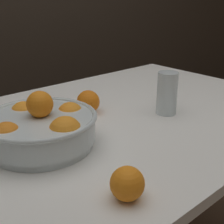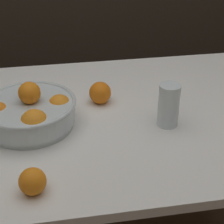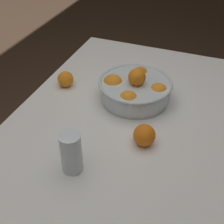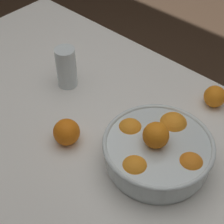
{
  "view_description": "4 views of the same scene",
  "coord_description": "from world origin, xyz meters",
  "px_view_note": "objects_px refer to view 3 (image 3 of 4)",
  "views": [
    {
      "loc": [
        -0.58,
        -0.69,
        1.15
      ],
      "look_at": [
        -0.02,
        -0.06,
        0.82
      ],
      "focal_mm": 50.0,
      "sensor_mm": 36.0,
      "label": 1
    },
    {
      "loc": [
        -0.15,
        -1.05,
        1.41
      ],
      "look_at": [
        0.01,
        -0.07,
        0.82
      ],
      "focal_mm": 60.0,
      "sensor_mm": 36.0,
      "label": 2
    },
    {
      "loc": [
        0.76,
        0.26,
        1.51
      ],
      "look_at": [
        -0.05,
        -0.06,
        0.83
      ],
      "focal_mm": 50.0,
      "sensor_mm": 36.0,
      "label": 3
    },
    {
      "loc": [
        -0.58,
        0.52,
        1.57
      ],
      "look_at": [
        -0.06,
        -0.04,
        0.83
      ],
      "focal_mm": 60.0,
      "sensor_mm": 36.0,
      "label": 4
    }
  ],
  "objects_px": {
    "orange_loose_near_bowl": "(144,136)",
    "orange_loose_front": "(66,79)",
    "fruit_bowl": "(135,89)",
    "juice_glass": "(71,154)"
  },
  "relations": [
    {
      "from": "fruit_bowl",
      "to": "orange_loose_front",
      "type": "relative_size",
      "value": 4.28
    },
    {
      "from": "fruit_bowl",
      "to": "orange_loose_front",
      "type": "bearing_deg",
      "value": -88.21
    },
    {
      "from": "orange_loose_near_bowl",
      "to": "orange_loose_front",
      "type": "xyz_separation_m",
      "value": [
        -0.23,
        -0.42,
        -0.0
      ]
    },
    {
      "from": "fruit_bowl",
      "to": "orange_loose_front",
      "type": "xyz_separation_m",
      "value": [
        0.01,
        -0.31,
        -0.02
      ]
    },
    {
      "from": "orange_loose_near_bowl",
      "to": "orange_loose_front",
      "type": "distance_m",
      "value": 0.47
    },
    {
      "from": "fruit_bowl",
      "to": "juice_glass",
      "type": "bearing_deg",
      "value": -8.72
    },
    {
      "from": "orange_loose_near_bowl",
      "to": "orange_loose_front",
      "type": "bearing_deg",
      "value": -118.75
    },
    {
      "from": "fruit_bowl",
      "to": "juice_glass",
      "type": "relative_size",
      "value": 2.1
    },
    {
      "from": "juice_glass",
      "to": "orange_loose_front",
      "type": "height_order",
      "value": "juice_glass"
    },
    {
      "from": "juice_glass",
      "to": "orange_loose_front",
      "type": "relative_size",
      "value": 2.03
    }
  ]
}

